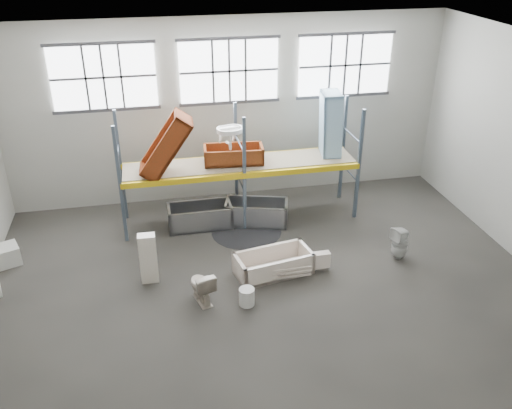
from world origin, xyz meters
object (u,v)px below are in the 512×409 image
object	(u,v)px
steel_tub_right	(256,212)
bucket	(247,297)
bathtub_beige	(273,263)
toilet_white	(400,243)
cistern_tall	(148,258)
steel_tub_left	(200,216)
rust_tub_flat	(234,154)
toilet_beige	(201,286)
blue_tub_upright	(330,125)

from	to	relation	value
steel_tub_right	bucket	distance (m)	3.51
bathtub_beige	toilet_white	bearing A→B (deg)	-10.96
cistern_tall	steel_tub_right	world-z (taller)	cistern_tall
steel_tub_left	rust_tub_flat	xyz separation A→B (m)	(0.96, 0.29, 1.52)
bathtub_beige	bucket	world-z (taller)	bathtub_beige
steel_tub_right	rust_tub_flat	xyz separation A→B (m)	(-0.52, 0.38, 1.52)
toilet_beige	steel_tub_right	xyz separation A→B (m)	(1.81, 3.08, -0.08)
bathtub_beige	rust_tub_flat	world-z (taller)	rust_tub_flat
steel_tub_right	toilet_white	bearing A→B (deg)	-39.59
toilet_beige	steel_tub_right	bearing A→B (deg)	-136.13
toilet_white	rust_tub_flat	distance (m)	4.64
toilet_beige	toilet_white	xyz separation A→B (m)	(4.72, 0.67, 0.04)
steel_tub_right	rust_tub_flat	distance (m)	1.65
blue_tub_upright	steel_tub_right	bearing A→B (deg)	-166.96
steel_tub_left	blue_tub_upright	world-z (taller)	blue_tub_upright
bathtub_beige	rust_tub_flat	bearing A→B (deg)	88.21
toilet_beige	rust_tub_flat	distance (m)	3.96
rust_tub_flat	steel_tub_left	bearing A→B (deg)	-162.95
blue_tub_upright	steel_tub_left	bearing A→B (deg)	-173.67
steel_tub_right	rust_tub_flat	bearing A→B (deg)	143.69
steel_tub_left	blue_tub_upright	bearing A→B (deg)	6.33
cistern_tall	toilet_white	bearing A→B (deg)	-1.41
steel_tub_left	rust_tub_flat	bearing A→B (deg)	17.05
bathtub_beige	steel_tub_right	world-z (taller)	steel_tub_right
bathtub_beige	cistern_tall	size ratio (longest dim) A/B	1.46
cistern_tall	steel_tub_right	distance (m)	3.56
rust_tub_flat	blue_tub_upright	world-z (taller)	blue_tub_upright
toilet_white	rust_tub_flat	bearing A→B (deg)	-147.06
steel_tub_right	bucket	xyz separation A→B (m)	(-0.92, -3.38, -0.11)
rust_tub_flat	bucket	xyz separation A→B (m)	(-0.40, -3.76, -1.63)
bucket	steel_tub_left	bearing A→B (deg)	99.18
toilet_white	steel_tub_right	distance (m)	3.78
cistern_tall	bathtub_beige	bearing A→B (deg)	-3.83
cistern_tall	steel_tub_left	world-z (taller)	cistern_tall
steel_tub_left	rust_tub_flat	world-z (taller)	rust_tub_flat
cistern_tall	rust_tub_flat	bearing A→B (deg)	48.50
toilet_white	steel_tub_right	bearing A→B (deg)	-147.54
toilet_white	blue_tub_upright	distance (m)	3.60
steel_tub_right	blue_tub_upright	distance (m)	2.98
steel_tub_left	steel_tub_right	world-z (taller)	steel_tub_left
toilet_beige	rust_tub_flat	size ratio (longest dim) A/B	0.50
toilet_beige	cistern_tall	xyz separation A→B (m)	(-1.03, 0.96, 0.21)
toilet_beige	blue_tub_upright	distance (m)	5.63
steel_tub_right	blue_tub_upright	world-z (taller)	blue_tub_upright
bathtub_beige	steel_tub_right	size ratio (longest dim) A/B	1.05
toilet_beige	steel_tub_left	distance (m)	3.18
toilet_beige	blue_tub_upright	xyz separation A→B (m)	(3.88, 3.55, 2.02)
toilet_white	rust_tub_flat	world-z (taller)	rust_tub_flat
cistern_tall	steel_tub_left	distance (m)	2.61
steel_tub_left	bucket	world-z (taller)	steel_tub_left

